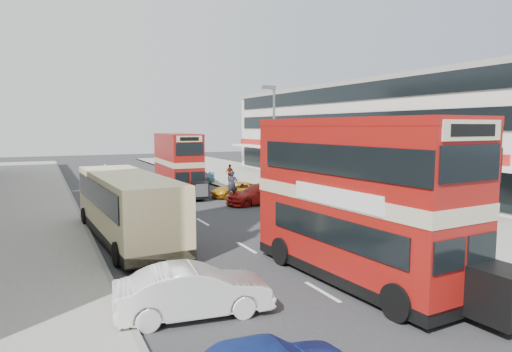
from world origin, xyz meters
TOP-DOWN VIEW (x-y plane):
  - ground at (0.00, 0.00)m, footprint 160.00×160.00m
  - road_surface at (0.00, 20.00)m, footprint 12.00×90.00m
  - pavement_right at (12.00, 20.00)m, footprint 12.00×90.00m
  - kerb_left at (-6.10, 20.00)m, footprint 0.20×90.00m
  - kerb_right at (6.10, 20.00)m, footprint 0.20×90.00m
  - commercial_row at (19.95, 22.00)m, footprint 9.90×46.20m
  - street_lamp at (6.52, 18.00)m, footprint 1.00×0.20m
  - bus_main at (1.71, 2.47)m, footprint 3.35×9.96m
  - bus_second at (1.74, 25.02)m, footprint 2.60×8.48m
  - coach at (-4.49, 11.82)m, footprint 3.38×11.05m
  - car_left_front at (-4.33, 2.00)m, footprint 4.58×2.04m
  - car_right_a at (5.50, 18.00)m, footprint 4.99×2.37m
  - car_right_b at (5.27, 21.41)m, footprint 4.11×1.92m
  - car_right_c at (4.40, 30.41)m, footprint 4.51×2.02m
  - pedestrian_near at (7.78, 12.36)m, footprint 0.89×0.78m
  - pedestrian_far at (8.06, 29.75)m, footprint 1.03×0.66m
  - cyclist at (3.80, 18.75)m, footprint 0.76×1.92m

SIDE VIEW (x-z plane):
  - ground at x=0.00m, z-range 0.00..0.00m
  - road_surface at x=0.00m, z-range 0.00..0.01m
  - pavement_right at x=12.00m, z-range 0.00..0.15m
  - kerb_left at x=-6.10m, z-range -0.01..0.15m
  - kerb_right at x=6.10m, z-range -0.01..0.15m
  - car_right_b at x=5.27m, z-range 0.00..1.14m
  - car_right_a at x=5.50m, z-range 0.00..1.41m
  - car_left_front at x=-4.33m, z-range 0.00..1.46m
  - car_right_c at x=4.40m, z-range 0.00..1.50m
  - cyclist at x=3.80m, z-range -0.37..1.94m
  - pedestrian_far at x=8.06m, z-range 0.15..1.79m
  - pedestrian_near at x=7.78m, z-range 0.15..2.16m
  - coach at x=-4.49m, z-range 0.26..3.15m
  - bus_second at x=1.74m, z-range 0.12..4.75m
  - bus_main at x=1.71m, z-range 0.14..5.60m
  - commercial_row at x=19.95m, z-range 0.05..9.35m
  - street_lamp at x=6.52m, z-range 0.72..8.85m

